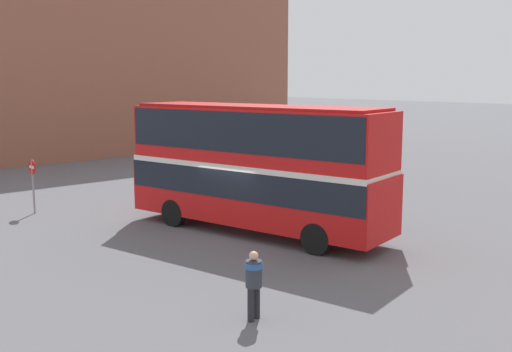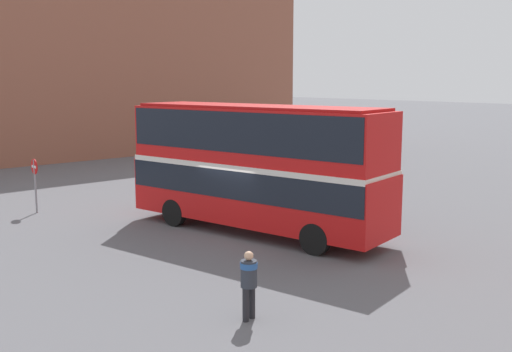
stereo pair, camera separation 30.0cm
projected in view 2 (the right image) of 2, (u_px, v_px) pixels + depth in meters
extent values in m
plane|color=#5B5B60|center=(243.00, 234.00, 21.74)|extent=(240.00, 240.00, 0.00)
cube|color=#935642|center=(73.00, 57.00, 44.81)|extent=(9.86, 36.42, 14.48)
cube|color=red|center=(256.00, 193.00, 21.81)|extent=(10.51, 4.56, 2.04)
cube|color=red|center=(256.00, 137.00, 21.48)|extent=(10.35, 4.45, 2.06)
cube|color=black|center=(256.00, 180.00, 21.74)|extent=(10.42, 4.57, 1.00)
cube|color=black|center=(256.00, 130.00, 21.44)|extent=(10.20, 4.45, 1.40)
cube|color=silver|center=(256.00, 164.00, 21.64)|extent=(10.42, 4.56, 0.20)
cube|color=#A91111|center=(256.00, 107.00, 21.31)|extent=(9.86, 4.18, 0.10)
cylinder|color=black|center=(350.00, 225.00, 20.90)|extent=(1.08, 0.50, 1.04)
cylinder|color=black|center=(315.00, 239.00, 19.10)|extent=(1.08, 0.50, 1.04)
cylinder|color=black|center=(214.00, 203.00, 24.70)|extent=(1.08, 0.50, 1.04)
cylinder|color=black|center=(174.00, 212.00, 22.90)|extent=(1.08, 0.50, 1.04)
cylinder|color=#232328|center=(246.00, 305.00, 13.84)|extent=(0.15, 0.15, 0.80)
cylinder|color=#232328|center=(252.00, 302.00, 14.04)|extent=(0.15, 0.15, 0.80)
cylinder|color=#2D333D|center=(249.00, 274.00, 13.83)|extent=(0.46, 0.46, 0.63)
cylinder|color=#28569E|center=(249.00, 265.00, 13.79)|extent=(0.49, 0.49, 0.14)
sphere|color=#D8A884|center=(249.00, 256.00, 13.76)|extent=(0.22, 0.22, 0.22)
cube|color=black|center=(335.00, 169.00, 33.20)|extent=(4.26, 2.38, 0.67)
cube|color=black|center=(333.00, 159.00, 33.23)|extent=(2.30, 1.95, 0.52)
cylinder|color=black|center=(362.00, 176.00, 32.68)|extent=(0.68, 0.30, 0.66)
cylinder|color=black|center=(338.00, 179.00, 31.74)|extent=(0.68, 0.30, 0.66)
cylinder|color=black|center=(332.00, 170.00, 34.74)|extent=(0.68, 0.30, 0.66)
cylinder|color=black|center=(309.00, 173.00, 33.80)|extent=(0.68, 0.30, 0.66)
cylinder|color=gray|center=(35.00, 186.00, 25.05)|extent=(0.08, 0.08, 2.26)
cylinder|color=red|center=(34.00, 167.00, 24.91)|extent=(0.65, 0.03, 0.65)
cube|color=white|center=(34.00, 167.00, 24.91)|extent=(0.46, 0.04, 0.11)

